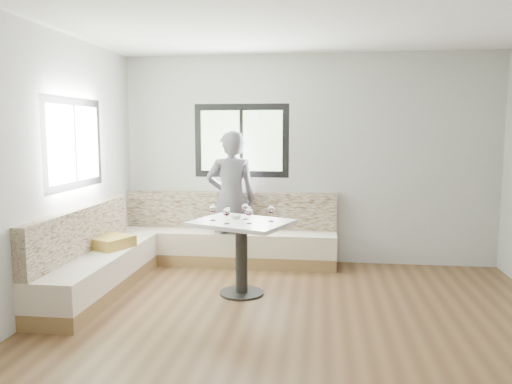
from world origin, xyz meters
TOP-DOWN VIEW (x-y plane):
  - room at (-0.08, 0.08)m, footprint 5.01×5.01m
  - banquette at (-1.59, 1.63)m, footprint 2.90×2.80m
  - table at (-0.66, 1.01)m, footprint 1.21×1.09m
  - person at (-0.98, 2.14)m, footprint 0.74×0.58m
  - olive_ramekin at (-0.75, 1.15)m, footprint 0.10×0.10m
  - wine_glass_a at (-0.97, 0.99)m, footprint 0.08×0.08m
  - wine_glass_b at (-0.79, 0.83)m, footprint 0.08×0.08m
  - wine_glass_c at (-0.56, 0.86)m, footprint 0.08×0.08m
  - wine_glass_d at (-0.64, 1.10)m, footprint 0.08×0.08m
  - wine_glass_e at (-0.34, 1.02)m, footprint 0.08×0.08m

SIDE VIEW (x-z plane):
  - banquette at x=-1.59m, z-range -0.14..0.81m
  - table at x=-0.66m, z-range 0.20..1.02m
  - olive_ramekin at x=-0.75m, z-range 0.82..0.86m
  - person at x=-0.98m, z-range 0.00..1.79m
  - wine_glass_a at x=-0.97m, z-range 0.85..1.03m
  - wine_glass_b at x=-0.79m, z-range 0.85..1.03m
  - wine_glass_c at x=-0.56m, z-range 0.85..1.03m
  - wine_glass_d at x=-0.64m, z-range 0.85..1.03m
  - wine_glass_e at x=-0.34m, z-range 0.85..1.03m
  - room at x=-0.08m, z-range 0.01..2.82m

